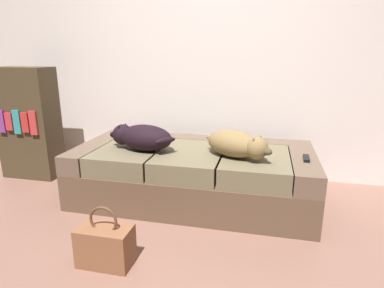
{
  "coord_description": "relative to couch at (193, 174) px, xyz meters",
  "views": [
    {
      "loc": [
        0.57,
        -1.44,
        1.22
      ],
      "look_at": [
        0.0,
        1.04,
        0.51
      ],
      "focal_mm": 30.11,
      "sensor_mm": 36.0,
      "label": 1
    }
  ],
  "objects": [
    {
      "name": "handbag",
      "position": [
        -0.31,
        -1.01,
        -0.1
      ],
      "size": [
        0.32,
        0.18,
        0.38
      ],
      "color": "brown",
      "rests_on": "ground"
    },
    {
      "name": "couch",
      "position": [
        0.0,
        0.0,
        0.0
      ],
      "size": [
        1.97,
        0.96,
        0.46
      ],
      "color": "brown",
      "rests_on": "ground"
    },
    {
      "name": "dog_tan",
      "position": [
        0.37,
        -0.16,
        0.33
      ],
      "size": [
        0.56,
        0.44,
        0.2
      ],
      "color": "olive",
      "rests_on": "couch"
    },
    {
      "name": "dog_dark",
      "position": [
        -0.4,
        -0.14,
        0.34
      ],
      "size": [
        0.62,
        0.34,
        0.21
      ],
      "color": "black",
      "rests_on": "couch"
    },
    {
      "name": "tv_remote",
      "position": [
        0.89,
        -0.11,
        0.24
      ],
      "size": [
        0.05,
        0.15,
        0.02
      ],
      "primitive_type": "cube",
      "rotation": [
        0.0,
        0.0,
        -0.05
      ],
      "color": "black",
      "rests_on": "couch"
    },
    {
      "name": "ground_plane",
      "position": [
        0.0,
        -1.09,
        -0.23
      ],
      "size": [
        10.0,
        10.0,
        0.0
      ],
      "primitive_type": "plane",
      "color": "#875D4F"
    },
    {
      "name": "bookshelf",
      "position": [
        -1.73,
        0.18,
        0.32
      ],
      "size": [
        0.56,
        0.3,
        1.1
      ],
      "color": "#473925",
      "rests_on": "ground"
    },
    {
      "name": "back_wall",
      "position": [
        0.0,
        0.72,
        1.17
      ],
      "size": [
        6.4,
        0.1,
        2.8
      ],
      "primitive_type": "cube",
      "color": "silver",
      "rests_on": "ground"
    }
  ]
}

